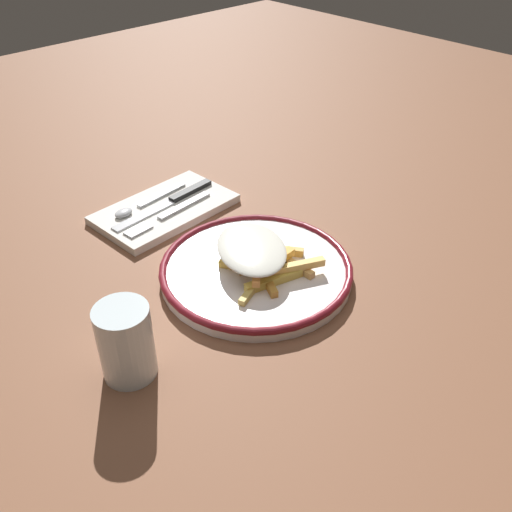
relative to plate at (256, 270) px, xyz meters
name	(u,v)px	position (x,y,z in m)	size (l,w,h in m)	color
ground_plane	(256,276)	(0.00, 0.00, -0.01)	(2.60, 2.60, 0.00)	brown
plate	(256,270)	(0.00, 0.00, 0.00)	(0.28, 0.28, 0.02)	white
fries_heap	(256,254)	(0.00, 0.00, 0.03)	(0.17, 0.15, 0.04)	gold
napkin	(165,209)	(0.24, -0.01, 0.00)	(0.13, 0.23, 0.01)	silver
fork	(169,214)	(0.21, 0.00, 0.00)	(0.03, 0.18, 0.00)	silver
knife	(173,200)	(0.24, -0.03, 0.01)	(0.03, 0.21, 0.01)	black
spoon	(139,206)	(0.26, 0.02, 0.01)	(0.03, 0.15, 0.01)	silver
water_glass	(126,342)	(-0.03, 0.24, 0.04)	(0.06, 0.06, 0.10)	silver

